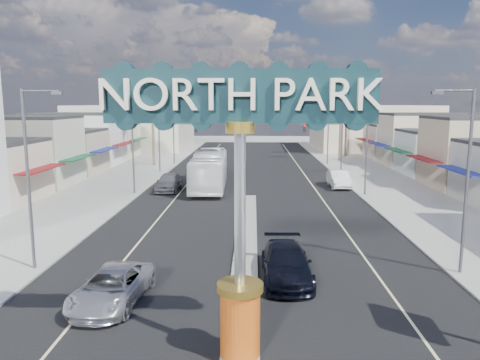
# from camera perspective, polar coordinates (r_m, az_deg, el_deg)

# --- Properties ---
(ground) EXTENTS (160.00, 160.00, 0.00)m
(ground) POSITION_cam_1_polar(r_m,az_deg,el_deg) (43.04, 1.07, -1.84)
(ground) COLOR gray
(ground) RESTS_ON ground
(road) EXTENTS (20.00, 120.00, 0.01)m
(road) POSITION_cam_1_polar(r_m,az_deg,el_deg) (43.04, 1.07, -1.83)
(road) COLOR black
(road) RESTS_ON ground
(median_island) EXTENTS (1.30, 30.00, 0.16)m
(median_island) POSITION_cam_1_polar(r_m,az_deg,el_deg) (27.49, 0.73, -8.11)
(median_island) COLOR gray
(median_island) RESTS_ON ground
(sidewalk_left) EXTENTS (8.00, 120.00, 0.12)m
(sidewalk_left) POSITION_cam_1_polar(r_m,az_deg,el_deg) (45.38, -16.91, -1.59)
(sidewalk_left) COLOR gray
(sidewalk_left) RESTS_ON ground
(sidewalk_right) EXTENTS (8.00, 120.00, 0.12)m
(sidewalk_right) POSITION_cam_1_polar(r_m,az_deg,el_deg) (45.12, 19.15, -1.76)
(sidewalk_right) COLOR gray
(sidewalk_right) RESTS_ON ground
(storefront_row_left) EXTENTS (12.00, 42.00, 6.00)m
(storefront_row_left) POSITION_cam_1_polar(r_m,az_deg,el_deg) (60.62, -22.15, 3.58)
(storefront_row_left) COLOR beige
(storefront_row_left) RESTS_ON ground
(storefront_row_right) EXTENTS (12.00, 42.00, 6.00)m
(storefront_row_right) POSITION_cam_1_polar(r_m,az_deg,el_deg) (60.29, 24.72, 3.39)
(storefront_row_right) COLOR #B7B29E
(storefront_row_right) RESTS_ON ground
(backdrop_far_left) EXTENTS (20.00, 20.00, 8.00)m
(backdrop_far_left) POSITION_cam_1_polar(r_m,az_deg,el_deg) (90.17, -12.83, 6.31)
(backdrop_far_left) COLOR #B7B29E
(backdrop_far_left) RESTS_ON ground
(backdrop_far_right) EXTENTS (20.00, 20.00, 8.00)m
(backdrop_far_right) POSITION_cam_1_polar(r_m,az_deg,el_deg) (89.97, 15.62, 6.20)
(backdrop_far_right) COLOR beige
(backdrop_far_right) RESTS_ON ground
(gateway_sign) EXTENTS (8.20, 1.50, 9.15)m
(gateway_sign) POSITION_cam_1_polar(r_m,az_deg,el_deg) (14.41, -0.00, -0.16)
(gateway_sign) COLOR #C7470F
(gateway_sign) RESTS_ON median_island
(traffic_signal_left) EXTENTS (5.09, 0.45, 6.00)m
(traffic_signal_left) POSITION_cam_1_polar(r_m,az_deg,el_deg) (57.18, -8.05, 5.15)
(traffic_signal_left) COLOR #47474C
(traffic_signal_left) RESTS_ON ground
(traffic_signal_right) EXTENTS (5.09, 0.45, 6.00)m
(traffic_signal_right) POSITION_cam_1_polar(r_m,az_deg,el_deg) (57.05, 10.53, 5.08)
(traffic_signal_right) COLOR #47474C
(traffic_signal_right) RESTS_ON ground
(streetlight_l_near) EXTENTS (2.03, 0.22, 9.00)m
(streetlight_l_near) POSITION_cam_1_polar(r_m,az_deg,el_deg) (24.94, -24.14, 1.03)
(streetlight_l_near) COLOR #47474C
(streetlight_l_near) RESTS_ON ground
(streetlight_l_mid) EXTENTS (2.03, 0.22, 9.00)m
(streetlight_l_mid) POSITION_cam_1_polar(r_m,az_deg,el_deg) (43.72, -12.76, 4.81)
(streetlight_l_mid) COLOR #47474C
(streetlight_l_mid) RESTS_ON ground
(streetlight_l_far) EXTENTS (2.03, 0.22, 9.00)m
(streetlight_l_far) POSITION_cam_1_polar(r_m,az_deg,el_deg) (65.22, -7.97, 6.35)
(streetlight_l_far) COLOR #47474C
(streetlight_l_far) RESTS_ON ground
(streetlight_r_near) EXTENTS (2.03, 0.22, 9.00)m
(streetlight_r_near) POSITION_cam_1_polar(r_m,az_deg,el_deg) (24.60, 25.68, 0.82)
(streetlight_r_near) COLOR #47474C
(streetlight_r_near) RESTS_ON ground
(streetlight_r_mid) EXTENTS (2.03, 0.22, 9.00)m
(streetlight_r_mid) POSITION_cam_1_polar(r_m,az_deg,el_deg) (43.53, 15.01, 4.71)
(streetlight_r_mid) COLOR #47474C
(streetlight_r_mid) RESTS_ON ground
(streetlight_r_far) EXTENTS (2.03, 0.22, 9.00)m
(streetlight_r_far) POSITION_cam_1_polar(r_m,az_deg,el_deg) (65.09, 10.57, 6.28)
(streetlight_r_far) COLOR #47474C
(streetlight_r_far) RESTS_ON ground
(palm_left_far) EXTENTS (2.60, 2.60, 13.10)m
(palm_left_far) POSITION_cam_1_polar(r_m,az_deg,el_deg) (63.74, -10.74, 12.00)
(palm_left_far) COLOR brown
(palm_left_far) RESTS_ON ground
(palm_right_mid) EXTENTS (2.60, 2.60, 12.10)m
(palm_right_mid) POSITION_cam_1_polar(r_m,az_deg,el_deg) (69.42, 12.32, 10.97)
(palm_right_mid) COLOR brown
(palm_right_mid) RESTS_ON ground
(palm_right_far) EXTENTS (2.60, 2.60, 14.10)m
(palm_right_far) POSITION_cam_1_polar(r_m,az_deg,el_deg) (75.76, 13.04, 12.13)
(palm_right_far) COLOR brown
(palm_right_far) RESTS_ON ground
(suv_left) EXTENTS (2.87, 5.42, 1.45)m
(suv_left) POSITION_cam_1_polar(r_m,az_deg,el_deg) (20.73, -15.33, -12.47)
(suv_left) COLOR silver
(suv_left) RESTS_ON ground
(suv_right) EXTENTS (2.35, 5.56, 1.60)m
(suv_right) POSITION_cam_1_polar(r_m,az_deg,el_deg) (22.68, 5.66, -10.06)
(suv_right) COLOR black
(suv_right) RESTS_ON ground
(car_parked_left) EXTENTS (2.17, 5.23, 1.77)m
(car_parked_left) POSITION_cam_1_polar(r_m,az_deg,el_deg) (45.32, -8.66, -0.24)
(car_parked_left) COLOR slate
(car_parked_left) RESTS_ON ground
(car_parked_right) EXTENTS (1.79, 5.08, 1.67)m
(car_parked_right) POSITION_cam_1_polar(r_m,az_deg,el_deg) (47.97, 11.94, 0.13)
(car_parked_right) COLOR white
(car_parked_right) RESTS_ON ground
(city_bus) EXTENTS (3.44, 13.19, 3.65)m
(city_bus) POSITION_cam_1_polar(r_m,az_deg,el_deg) (46.45, -3.75, 1.25)
(city_bus) COLOR white
(city_bus) RESTS_ON ground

